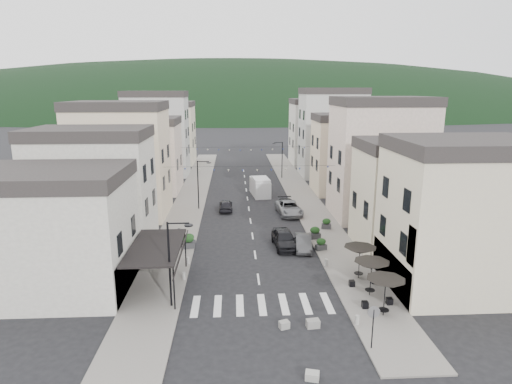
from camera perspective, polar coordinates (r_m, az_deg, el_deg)
The scene contains 33 objects.
ground at distance 28.34m, azimuth 1.07°, elevation -16.70°, with size 700.00×700.00×0.00m, color black.
sidewalk_left at distance 58.45m, azimuth -8.55°, elevation -0.67°, with size 4.00×76.00×0.12m, color slate.
sidewalk_right at distance 58.92m, azimuth 6.12°, elevation -0.48°, with size 4.00×76.00×0.12m, color slate.
hill_backdrop at distance 324.73m, azimuth -2.80°, elevation 11.04°, with size 640.00×360.00×70.00m, color black.
boutique_building at distance 34.03m, azimuth -26.73°, elevation -5.53°, with size 12.00×8.00×8.00m, color #ADA89E.
bistro_building at distance 34.05m, azimuth 25.77°, elevation -3.64°, with size 10.00×8.00×10.00m, color beige.
boutique_awning at distance 31.93m, azimuth -12.76°, elevation -7.26°, with size 3.77×7.50×3.28m.
buildings_row_left at distance 63.97m, azimuth -14.55°, elevation 5.81°, with size 10.20×54.16×14.00m.
buildings_row_right at distance 63.65m, azimuth 11.88°, elevation 6.10°, with size 10.20×54.16×14.50m.
cafe_terrace at distance 31.20m, azimuth 15.16°, elevation -9.41°, with size 2.50×8.10×2.53m.
streetlamp_left_near at distance 28.73m, azimuth -10.97°, elevation -8.31°, with size 1.70×0.56×6.00m.
streetlamp_left_far at distance 51.66m, azimuth -7.45°, elevation 1.63°, with size 1.70×0.56×6.00m.
streetlamp_right_far at distance 69.64m, azimuth 3.28°, elevation 4.81°, with size 1.70×0.56×6.00m.
traffic_sign at distance 25.46m, azimuth 15.37°, elevation -16.01°, with size 0.70×0.07×2.70m.
bollards at distance 33.02m, azimuth 0.38°, elevation -11.26°, with size 11.66×10.26×0.60m.
bunting_near at distance 47.24m, azimuth -0.81°, elevation 3.04°, with size 19.00×0.28×0.62m.
bunting_far at distance 63.03m, azimuth -1.39°, elevation 5.70°, with size 19.00×0.28×0.62m.
parked_car_a at distance 39.81m, azimuth 3.80°, elevation -6.23°, with size 1.93×4.81×1.64m, color black.
parked_car_b at distance 39.45m, azimuth 6.34°, elevation -6.72°, with size 1.40×4.02×1.32m, color #353638.
parked_car_c at distance 50.04m, azimuth 4.42°, elevation -2.15°, with size 2.54×5.50×1.53m, color gray.
parked_car_d at distance 51.06m, azimuth 4.27°, elevation -1.89°, with size 1.96×4.83×1.40m, color black.
parked_car_e at distance 51.57m, azimuth -4.05°, elevation -1.77°, with size 1.58×3.92×1.33m, color black.
delivery_van at distance 58.75m, azimuth 0.55°, elevation 0.75°, with size 2.71×5.51×2.54m.
pedestrian_a at distance 39.66m, azimuth -10.17°, elevation -6.11°, with size 0.69×0.46×1.90m, color black.
pedestrian_b at distance 38.87m, azimuth -13.92°, elevation -6.74°, with size 0.91×0.71×1.87m, color #27202B.
concrete_block_a at distance 27.71m, azimuth 7.60°, elevation -17.00°, with size 0.80×0.50×0.50m, color gray.
concrete_block_b at distance 27.47m, azimuth 3.79°, elevation -17.25°, with size 0.60×0.45×0.45m, color gray.
concrete_block_c at distance 23.65m, azimuth 7.51°, elevation -23.13°, with size 0.70×0.50×0.40m, color #989791.
planter_la at distance 40.34m, azimuth -8.89°, elevation -6.31°, with size 1.15×0.83×1.16m.
planter_lb at distance 39.74m, azimuth -8.98°, elevation -6.57°, with size 1.21×0.85×1.22m.
planter_ra at distance 39.30m, azimuth 8.67°, elevation -6.89°, with size 1.09×0.81×1.09m.
planter_rb at distance 42.03m, azimuth 7.86°, elevation -5.41°, with size 1.13×0.69×1.21m.
planter_rc at distance 45.14m, azimuth 9.37°, elevation -4.19°, with size 1.08×0.74×1.10m.
Camera 1 is at (-1.82, -24.41, 14.29)m, focal length 30.00 mm.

